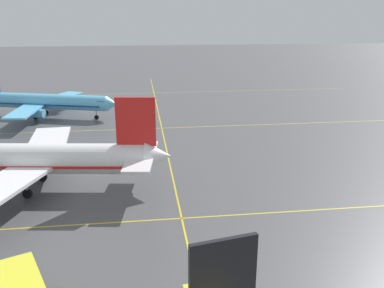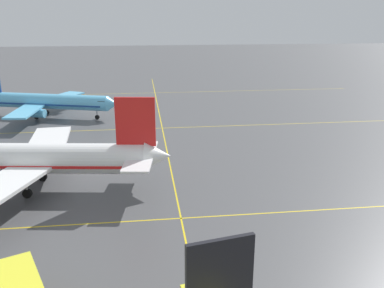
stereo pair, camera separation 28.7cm
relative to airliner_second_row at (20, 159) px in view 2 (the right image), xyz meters
name	(u,v)px [view 2 (the right image)]	position (x,y,z in m)	size (l,w,h in m)	color
airliner_second_row	(20,159)	(0.00, 0.00, 0.00)	(40.59, 34.72, 12.62)	white
airliner_third_row	(46,102)	(-5.28, 41.03, -0.71)	(33.19, 28.34, 10.53)	#5BB7E5
taxiway_markings	(169,160)	(20.25, 8.68, -4.31)	(119.01, 172.93, 0.01)	yellow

